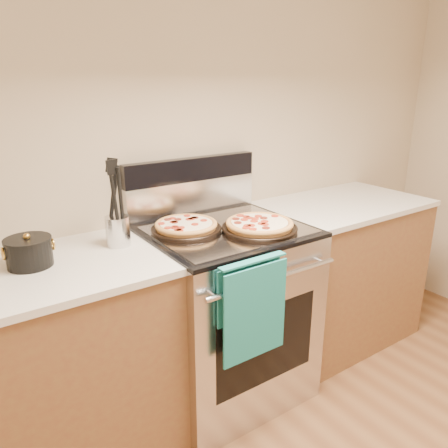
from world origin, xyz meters
TOP-DOWN VIEW (x-y plane):
  - wall_back at (0.00, 2.00)m, footprint 4.00×0.00m
  - range_body at (0.00, 1.65)m, footprint 0.76×0.68m
  - oven_window at (0.00, 1.31)m, footprint 0.56×0.01m
  - cooktop at (0.00, 1.65)m, footprint 0.76×0.68m
  - backsplash_lower at (0.00, 1.96)m, footprint 0.76×0.06m
  - backsplash_upper at (0.00, 1.96)m, footprint 0.76×0.06m
  - oven_handle at (0.00, 1.27)m, footprint 0.70×0.03m
  - dish_towel at (-0.12, 1.27)m, footprint 0.32×0.05m
  - foil_sheet at (0.00, 1.62)m, footprint 0.70×0.55m
  - cabinet_left at (-0.88, 1.68)m, footprint 1.00×0.62m
  - countertop_left at (-0.88, 1.68)m, footprint 1.02×0.64m
  - cabinet_right at (0.88, 1.68)m, footprint 1.00×0.62m
  - countertop_right at (0.88, 1.68)m, footprint 1.02×0.64m
  - pepperoni_pizza_back at (-0.18, 1.71)m, footprint 0.42×0.42m
  - pepperoni_pizza_front at (0.11, 1.52)m, footprint 0.36×0.36m
  - utensil_crock at (-0.50, 1.75)m, footprint 0.11×0.11m
  - saucepan at (-0.87, 1.73)m, footprint 0.17×0.17m

SIDE VIEW (x-z plane):
  - cabinet_left at x=-0.88m, z-range 0.00..0.88m
  - cabinet_right at x=0.88m, z-range 0.00..0.88m
  - range_body at x=0.00m, z-range 0.00..0.90m
  - oven_window at x=0.00m, z-range 0.25..0.65m
  - dish_towel at x=-0.12m, z-range 0.49..0.91m
  - oven_handle at x=0.00m, z-range 0.79..0.81m
  - countertop_left at x=-0.88m, z-range 0.88..0.91m
  - countertop_right at x=0.88m, z-range 0.88..0.91m
  - cooktop at x=0.00m, z-range 0.90..0.92m
  - foil_sheet at x=0.00m, z-range 0.92..0.93m
  - pepperoni_pizza_back at x=-0.18m, z-range 0.93..0.97m
  - pepperoni_pizza_front at x=0.11m, z-range 0.93..0.97m
  - saucepan at x=-0.87m, z-range 0.91..1.02m
  - utensil_crock at x=-0.50m, z-range 0.91..1.04m
  - backsplash_lower at x=0.00m, z-range 0.92..1.10m
  - backsplash_upper at x=0.00m, z-range 1.10..1.22m
  - wall_back at x=0.00m, z-range -0.65..3.35m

